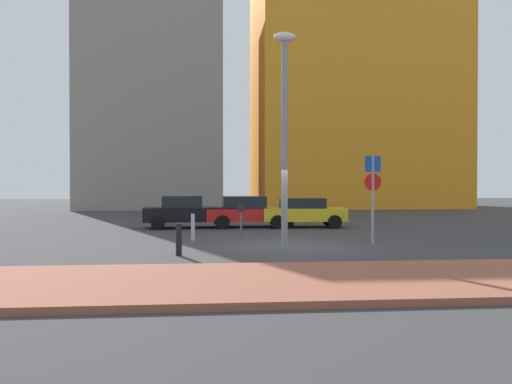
# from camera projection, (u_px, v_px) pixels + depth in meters

# --- Properties ---
(ground_plane) EXTENTS (120.00, 120.00, 0.00)m
(ground_plane) POSITION_uv_depth(u_px,v_px,m) (288.00, 247.00, 15.80)
(ground_plane) COLOR #38383A
(sidewalk_brick) EXTENTS (40.00, 3.98, 0.14)m
(sidewalk_brick) POSITION_uv_depth(u_px,v_px,m) (333.00, 280.00, 9.84)
(sidewalk_brick) COLOR #93513D
(sidewalk_brick) RESTS_ON ground
(parked_car_black) EXTENTS (4.44, 2.19, 1.52)m
(parked_car_black) POSITION_uv_depth(u_px,v_px,m) (188.00, 212.00, 22.90)
(parked_car_black) COLOR black
(parked_car_black) RESTS_ON ground
(parked_car_red) EXTENTS (4.53, 2.15, 1.50)m
(parked_car_red) POSITION_uv_depth(u_px,v_px,m) (250.00, 211.00, 23.34)
(parked_car_red) COLOR red
(parked_car_red) RESTS_ON ground
(parked_car_yellow) EXTENTS (4.02, 2.09, 1.41)m
(parked_car_yellow) POSITION_uv_depth(u_px,v_px,m) (303.00, 212.00, 23.25)
(parked_car_yellow) COLOR gold
(parked_car_yellow) RESTS_ON ground
(parking_sign_post) EXTENTS (0.60, 0.10, 3.06)m
(parking_sign_post) POSITION_uv_depth(u_px,v_px,m) (373.00, 188.00, 16.67)
(parking_sign_post) COLOR gray
(parking_sign_post) RESTS_ON ground
(parking_meter) EXTENTS (0.18, 0.14, 1.31)m
(parking_meter) POSITION_uv_depth(u_px,v_px,m) (241.00, 216.00, 18.08)
(parking_meter) COLOR #4C4C51
(parking_meter) RESTS_ON ground
(street_lamp) EXTENTS (0.70, 0.36, 6.80)m
(street_lamp) POSITION_uv_depth(u_px,v_px,m) (285.00, 121.00, 15.11)
(street_lamp) COLOR gray
(street_lamp) RESTS_ON ground
(traffic_bollard_near) EXTENTS (0.14, 0.14, 0.98)m
(traffic_bollard_near) POSITION_uv_depth(u_px,v_px,m) (193.00, 227.00, 17.66)
(traffic_bollard_near) COLOR #B7B7BC
(traffic_bollard_near) RESTS_ON ground
(traffic_bollard_mid) EXTENTS (0.17, 0.17, 0.93)m
(traffic_bollard_mid) POSITION_uv_depth(u_px,v_px,m) (179.00, 240.00, 13.80)
(traffic_bollard_mid) COLOR black
(traffic_bollard_mid) RESTS_ON ground
(building_colorful_midrise) EXTENTS (18.10, 15.99, 28.98)m
(building_colorful_midrise) POSITION_uv_depth(u_px,v_px,m) (347.00, 60.00, 47.91)
(building_colorful_midrise) COLOR orange
(building_colorful_midrise) RESTS_ON ground
(building_under_construction) EXTENTS (12.06, 13.20, 20.66)m
(building_under_construction) POSITION_uv_depth(u_px,v_px,m) (157.00, 97.00, 45.02)
(building_under_construction) COLOR gray
(building_under_construction) RESTS_ON ground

